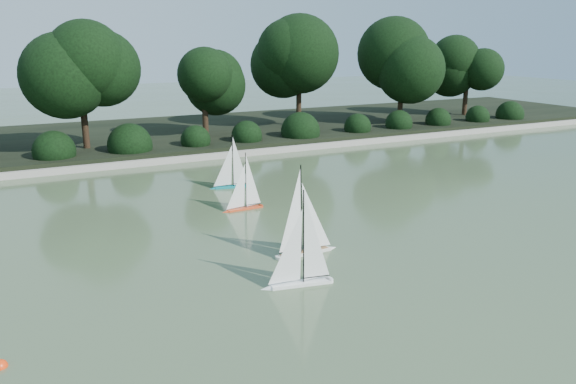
{
  "coord_description": "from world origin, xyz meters",
  "views": [
    {
      "loc": [
        -5.08,
        -7.11,
        3.55
      ],
      "look_at": [
        -0.42,
        2.2,
        0.7
      ],
      "focal_mm": 35.0,
      "sensor_mm": 36.0,
      "label": 1
    }
  ],
  "objects_px": {
    "race_buoy": "(0,367)",
    "sailboat_white_b": "(309,239)",
    "sailboat_teal": "(229,179)",
    "sailboat_orange": "(241,200)",
    "sailboat_white_a": "(295,270)"
  },
  "relations": [
    {
      "from": "sailboat_white_a",
      "to": "sailboat_white_b",
      "type": "relative_size",
      "value": 0.94
    },
    {
      "from": "sailboat_white_a",
      "to": "sailboat_white_b",
      "type": "distance_m",
      "value": 1.34
    },
    {
      "from": "sailboat_orange",
      "to": "race_buoy",
      "type": "height_order",
      "value": "sailboat_orange"
    },
    {
      "from": "sailboat_orange",
      "to": "sailboat_teal",
      "type": "bearing_deg",
      "value": 77.5
    },
    {
      "from": "sailboat_white_b",
      "to": "sailboat_teal",
      "type": "xyz_separation_m",
      "value": [
        0.33,
        4.72,
        -0.03
      ]
    },
    {
      "from": "sailboat_white_b",
      "to": "race_buoy",
      "type": "distance_m",
      "value": 4.99
    },
    {
      "from": "sailboat_white_a",
      "to": "race_buoy",
      "type": "xyz_separation_m",
      "value": [
        -3.95,
        -0.43,
        -0.24
      ]
    },
    {
      "from": "sailboat_white_b",
      "to": "sailboat_orange",
      "type": "height_order",
      "value": "sailboat_white_b"
    },
    {
      "from": "sailboat_white_b",
      "to": "sailboat_teal",
      "type": "distance_m",
      "value": 4.73
    },
    {
      "from": "sailboat_white_a",
      "to": "race_buoy",
      "type": "bearing_deg",
      "value": -173.85
    },
    {
      "from": "sailboat_teal",
      "to": "sailboat_white_b",
      "type": "bearing_deg",
      "value": -93.98
    },
    {
      "from": "race_buoy",
      "to": "sailboat_white_b",
      "type": "bearing_deg",
      "value": 17.39
    },
    {
      "from": "sailboat_orange",
      "to": "race_buoy",
      "type": "relative_size",
      "value": 7.69
    },
    {
      "from": "sailboat_white_b",
      "to": "sailboat_teal",
      "type": "bearing_deg",
      "value": 86.02
    },
    {
      "from": "sailboat_teal",
      "to": "sailboat_white_a",
      "type": "bearing_deg",
      "value": -101.14
    }
  ]
}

